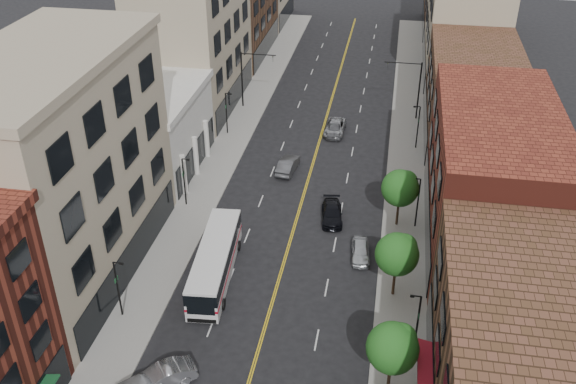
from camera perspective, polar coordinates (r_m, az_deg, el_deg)
The scene contains 27 objects.
sidewalk_left at distance 72.10m, azimuth -5.62°, elevation 3.43°, with size 4.00×110.00×0.15m, color gray.
sidewalk_right at distance 69.89m, azimuth 10.43°, elevation 2.08°, with size 4.00×110.00×0.15m, color gray.
bldg_l_tanoffice at distance 52.59m, azimuth -19.71°, elevation 1.41°, with size 10.00×22.00×18.00m, color tan.
bldg_l_white at distance 69.10m, azimuth -12.28°, elevation 5.19°, with size 10.00×14.00×8.00m, color silver.
bldg_l_far_a at distance 82.09m, azimuth -8.44°, elevation 13.55°, with size 10.00×20.00×18.00m, color tan.
bldg_l_far_b at distance 100.93m, azimuth -4.90°, elevation 16.22°, with size 10.00×20.00×15.00m, color #533521.
bldg_r_mid at distance 58.09m, azimuth 17.70°, elevation 1.31°, with size 10.00×22.00×12.00m, color maroon.
bldg_r_far_a at distance 77.35m, azimuth 16.13°, elevation 8.35°, with size 10.00×20.00×10.00m, color #533521.
bldg_r_far_b at distance 96.47m, azimuth 15.43°, elevation 14.23°, with size 10.00×22.00×14.00m, color tan.
tree_r_1 at distance 42.35m, azimuth 9.40°, elevation -13.38°, with size 3.40×3.40×5.59m.
tree_r_2 at distance 50.00m, azimuth 9.77°, elevation -5.37°, with size 3.40×3.40×5.59m.
tree_r_3 at distance 58.37m, azimuth 10.03°, elevation 0.44°, with size 3.40×3.40×5.59m.
lamp_l_1 at distance 49.68m, azimuth -14.88°, elevation -8.05°, with size 0.81×0.55×5.05m.
lamp_l_2 at distance 61.81m, azimuth -9.20°, elevation 1.15°, with size 0.81×0.55×5.05m.
lamp_l_3 at distance 75.40m, azimuth -5.47°, elevation 7.19°, with size 0.81×0.55×5.05m.
lamp_r_1 at distance 46.09m, azimuth 11.41°, elevation -11.16°, with size 0.81×0.55×5.05m.
lamp_r_2 at distance 58.96m, azimuth 11.44°, elevation -0.70°, with size 0.81×0.55×5.05m.
lamp_r_3 at distance 73.08m, azimuth 11.46°, elevation 5.88°, with size 0.81×0.55×5.05m.
signal_mast_left at distance 81.75m, azimuth -3.62°, elevation 10.51°, with size 4.49×0.18×7.20m.
signal_mast_right at distance 79.76m, azimuth 11.10°, elevation 9.43°, with size 4.49×0.18×7.20m.
city_bus at distance 52.85m, azimuth -6.50°, elevation -6.04°, with size 3.51×11.77×2.98m.
car_angle_b at distance 45.41m, azimuth -11.16°, elevation -15.84°, with size 1.61×4.62×1.52m, color #999AA0.
car_parked_far at distance 55.65m, azimuth 6.47°, elevation -5.24°, with size 1.56×3.87×1.32m, color silver.
car_lane_behind at distance 68.03m, azimuth -0.01°, elevation 2.43°, with size 1.60×4.59×1.51m, color #414246.
car_lane_a at distance 60.28m, azimuth 3.93°, elevation -1.89°, with size 1.89×4.66×1.35m, color black.
car_lane_b at distance 76.46m, azimuth 4.19°, elevation 5.73°, with size 2.32×5.03×1.40m, color #9A9DA2.
car_lane_c at distance 76.05m, azimuth 4.15°, elevation 5.62°, with size 1.74×4.32×1.47m, color #57585D.
Camera 1 is at (7.85, -26.26, 33.65)m, focal length 40.00 mm.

